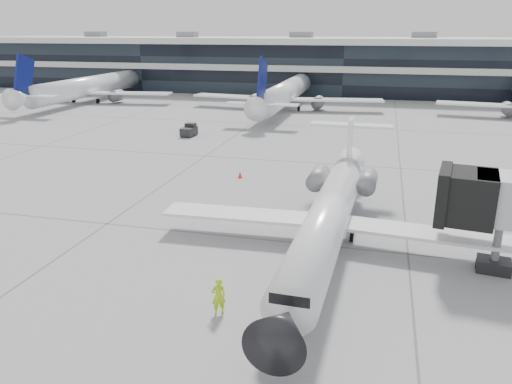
# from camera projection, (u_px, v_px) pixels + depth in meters

# --- Properties ---
(ground) EXTENTS (220.00, 220.00, 0.00)m
(ground) POSITION_uv_depth(u_px,v_px,m) (247.00, 238.00, 32.11)
(ground) COLOR gray
(ground) RESTS_ON ground
(terminal) EXTENTS (170.00, 22.00, 10.00)m
(terminal) POSITION_uv_depth(u_px,v_px,m) (347.00, 68.00, 106.15)
(terminal) COLOR black
(terminal) RESTS_ON ground
(bg_jet_left) EXTENTS (32.00, 40.00, 9.60)m
(bg_jet_left) POSITION_uv_depth(u_px,v_px,m) (92.00, 101.00, 93.29)
(bg_jet_left) COLOR white
(bg_jet_left) RESTS_ON ground
(bg_jet_center) EXTENTS (32.00, 40.00, 9.60)m
(bg_jet_center) POSITION_uv_depth(u_px,v_px,m) (286.00, 109.00, 84.67)
(bg_jet_center) COLOR white
(bg_jet_center) RESTS_ON ground
(regional_jet) EXTENTS (21.47, 26.74, 6.18)m
(regional_jet) POSITION_uv_depth(u_px,v_px,m) (330.00, 214.00, 30.36)
(regional_jet) COLOR white
(regional_jet) RESTS_ON ground
(ramp_worker) EXTENTS (0.81, 0.74, 1.86)m
(ramp_worker) POSITION_uv_depth(u_px,v_px,m) (218.00, 296.00, 23.27)
(ramp_worker) COLOR #B3E818
(ramp_worker) RESTS_ON ground
(traffic_cone) EXTENTS (0.54, 0.54, 0.61)m
(traffic_cone) POSITION_uv_depth(u_px,v_px,m) (240.00, 175.00, 45.07)
(traffic_cone) COLOR red
(traffic_cone) RESTS_ON ground
(far_tug) EXTENTS (1.60, 2.53, 1.55)m
(far_tug) POSITION_uv_depth(u_px,v_px,m) (189.00, 130.00, 62.75)
(far_tug) COLOR black
(far_tug) RESTS_ON ground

